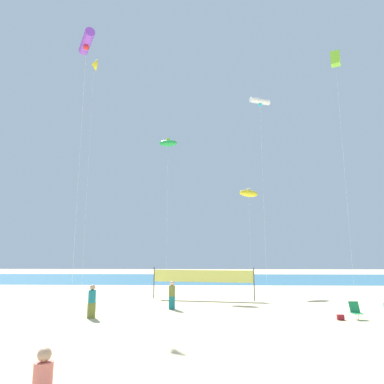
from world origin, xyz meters
The scene contains 13 objects.
ground_plane centered at (0.00, 0.00, 0.00)m, with size 120.00×120.00×0.00m, color beige.
ocean_band centered at (0.00, 32.48, 0.00)m, with size 120.00×20.00×0.01m, color teal.
beachgoer_teal_shirt centered at (-4.69, 3.26, 0.94)m, with size 0.40×0.40×1.76m.
beachgoer_olive_shirt centered at (-0.58, 6.35, 0.92)m, with size 0.39×0.39×1.72m.
folding_beach_chair centered at (9.54, 3.39, 0.47)m, with size 0.52×0.65×0.89m.
volleyball_net centered at (1.38, 10.96, 1.63)m, with size 7.73×1.29×2.40m.
beach_handbag centered at (8.60, 3.08, 0.14)m, with size 0.35×0.17×0.28m, color maroon.
kite_white_tube centered at (6.82, 14.06, 17.42)m, with size 2.00×1.20×17.74m.
kite_violet_tube centered at (-6.35, 4.59, 17.42)m, with size 1.73×2.41×17.77m.
kite_yellow_delta centered at (-8.05, 11.20, 19.67)m, with size 0.86×1.08×20.24m.
kite_yellow_inflatable centered at (5.93, 16.95, 9.21)m, with size 2.11×1.38×9.75m.
kite_green_inflatable centered at (-2.17, 18.28, 14.84)m, with size 2.18×1.25×15.40m.
kite_lime_box centered at (13.38, 12.32, 20.57)m, with size 1.01×1.01×21.22m.
Camera 1 is at (1.33, -15.87, 3.47)m, focal length 31.82 mm.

